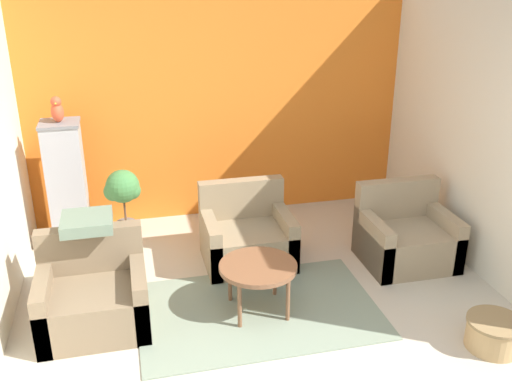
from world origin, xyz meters
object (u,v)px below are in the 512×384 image
at_px(armchair_middle, 247,238).
at_px(birdcage, 68,189).
at_px(parrot, 57,110).
at_px(potted_plant, 123,192).
at_px(armchair_left, 94,298).
at_px(coffee_table, 258,269).
at_px(wicker_basket, 494,332).
at_px(armchair_right, 406,238).

xyz_separation_m(armchair_middle, birdcage, (-1.74, 0.80, 0.38)).
xyz_separation_m(parrot, potted_plant, (0.56, 0.03, -0.95)).
distance_m(armchair_left, parrot, 2.03).
bearing_deg(coffee_table, wicker_basket, -28.74).
height_order(armchair_middle, parrot, parrot).
bearing_deg(potted_plant, armchair_left, -100.46).
distance_m(coffee_table, wicker_basket, 1.96).
relative_size(coffee_table, parrot, 2.50).
relative_size(potted_plant, wicker_basket, 1.78).
bearing_deg(wicker_basket, armchair_middle, 130.85).
xyz_separation_m(armchair_left, armchair_middle, (1.49, 0.79, 0.00)).
bearing_deg(armchair_right, coffee_table, -162.36).
bearing_deg(birdcage, wicker_basket, -38.33).
bearing_deg(wicker_basket, parrot, 141.65).
xyz_separation_m(armchair_left, wicker_basket, (3.08, -1.05, -0.12)).
relative_size(armchair_left, birdcage, 0.64).
xyz_separation_m(armchair_left, birdcage, (-0.26, 1.59, 0.38)).
bearing_deg(birdcage, armchair_middle, -24.54).
xyz_separation_m(parrot, wicker_basket, (3.33, -2.64, -1.35)).
xyz_separation_m(coffee_table, wicker_basket, (1.70, -0.93, -0.28)).
bearing_deg(wicker_basket, potted_plant, 136.19).
height_order(armchair_left, armchair_middle, same).
height_order(armchair_left, potted_plant, potted_plant).
height_order(armchair_right, armchair_middle, same).
height_order(parrot, wicker_basket, parrot).
bearing_deg(armchair_right, armchair_middle, 166.41).
distance_m(coffee_table, armchair_right, 1.76).
relative_size(armchair_middle, wicker_basket, 1.97).
distance_m(birdcage, parrot, 0.85).
bearing_deg(armchair_middle, armchair_right, -13.59).
relative_size(parrot, wicker_basket, 0.60).
relative_size(armchair_middle, potted_plant, 1.11).
distance_m(potted_plant, wicker_basket, 3.87).
bearing_deg(parrot, armchair_left, -80.80).
bearing_deg(armchair_middle, parrot, 155.40).
height_order(armchair_left, birdcage, birdcage).
height_order(coffee_table, birdcage, birdcage).
bearing_deg(wicker_basket, birdcage, 141.67).
bearing_deg(potted_plant, wicker_basket, -43.81).
xyz_separation_m(coffee_table, armchair_left, (-1.38, 0.12, -0.16)).
height_order(potted_plant, wicker_basket, potted_plant).
height_order(coffee_table, armchair_left, armchair_left).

